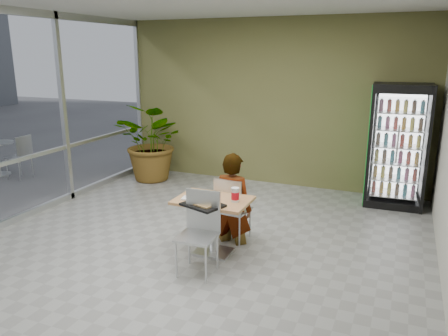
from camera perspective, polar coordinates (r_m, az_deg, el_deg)
The scene contains 13 objects.
ground at distance 5.86m, azimuth -4.47°, elevation -10.96°, with size 7.00×7.00×0.00m, color gray.
room_envelope at distance 5.37m, azimuth -4.81°, elevation 4.61°, with size 6.00×7.00×3.20m, color #BBB9A8, non-canonical shape.
storefront_frame at distance 7.24m, azimuth -26.50°, elevation 5.77°, with size 0.10×7.00×3.20m, color silver, non-canonical shape.
dining_table at distance 5.62m, azimuth -1.43°, elevation -6.13°, with size 0.94×0.66×0.75m.
chair_far at distance 5.97m, azimuth 0.87°, elevation -4.85°, with size 0.44×0.44×0.92m.
chair_near at distance 5.22m, azimuth -3.14°, elevation -7.45°, with size 0.45×0.46×0.98m.
seated_woman at distance 6.02m, azimuth 1.11°, elevation -5.25°, with size 0.57×0.37×1.56m, color black.
pizza_plate at distance 5.67m, azimuth -1.82°, elevation -3.49°, with size 0.31×0.28×0.03m.
soda_cup at distance 5.42m, azimuth 1.47°, elevation -3.55°, with size 0.10×0.10×0.18m.
napkin_stack at distance 5.56m, azimuth -4.72°, elevation -3.96°, with size 0.15×0.15×0.02m, color silver.
cafeteria_tray at distance 5.30m, azimuth -2.78°, elevation -4.84°, with size 0.48×0.35×0.03m, color black.
beverage_fridge at distance 7.89m, azimuth 21.71°, elevation 2.70°, with size 0.97×0.76×2.07m.
potted_plant at distance 8.96m, azimuth -9.14°, elevation 3.37°, with size 1.43×1.24×1.59m, color #2E5F26.
Camera 1 is at (2.44, -4.68, 2.55)m, focal length 35.00 mm.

